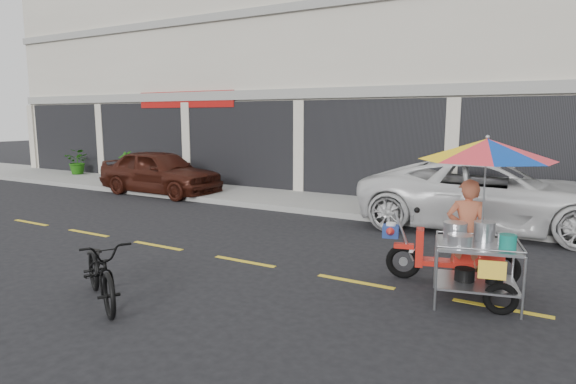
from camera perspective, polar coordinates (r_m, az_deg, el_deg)
The scene contains 9 objects.
ground at distance 7.32m, azimuth 7.98°, elevation -10.50°, with size 90.00×90.00×0.00m, color black.
sidewalk at distance 12.41m, azimuth 17.61°, elevation -2.39°, with size 45.00×3.00×0.15m, color gray.
centerline at distance 7.32m, azimuth 7.98°, elevation -10.47°, with size 42.00×0.10×0.01m, color gold.
maroon_sedan at distance 15.60m, azimuth -14.92°, elevation 2.32°, with size 1.66×4.13×1.41m, color #38150D.
white_pickup at distance 11.21m, azimuth 22.78°, elevation -0.30°, with size 2.52×5.46×1.52m, color silver.
plant_tall at distance 20.86m, azimuth -23.61°, elevation 3.34°, with size 0.91×0.78×1.01m, color #1B540D.
plant_short at distance 18.51m, azimuth -18.72°, elevation 3.02°, with size 0.57×0.57×1.02m, color #1B540D.
near_bicycle at distance 6.78m, azimuth -21.27°, elevation -8.65°, with size 0.60×1.71×0.90m, color black.
food_vendor_rig at distance 6.89m, azimuth 21.39°, elevation -0.36°, with size 2.48×2.03×2.20m.
Camera 1 is at (2.55, -6.41, 2.43)m, focal length 30.00 mm.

